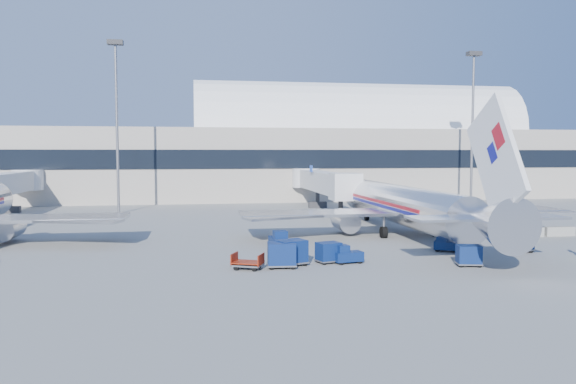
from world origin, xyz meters
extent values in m
plane|color=gray|center=(0.00, 0.00, 0.00)|extent=(260.00, 260.00, 0.00)
cube|color=#B2AA9E|center=(-25.00, 56.00, 6.00)|extent=(170.00, 28.00, 12.00)
cube|color=black|center=(-25.00, 42.05, 7.00)|extent=(170.00, 0.40, 3.00)
cylinder|color=white|center=(20.00, 56.00, 12.00)|extent=(60.00, 18.00, 18.00)
cylinder|color=silver|center=(10.00, 6.00, 2.90)|extent=(3.80, 28.00, 3.80)
sphere|color=silver|center=(10.00, 20.00, 2.90)|extent=(3.72, 3.72, 3.72)
cone|color=silver|center=(10.00, -11.00, 3.30)|extent=(3.80, 6.00, 3.80)
cube|color=#B30D1B|center=(10.00, 7.00, 3.15)|extent=(3.85, 20.16, 0.32)
cube|color=navy|center=(10.00, 7.00, 2.78)|extent=(3.85, 20.16, 0.32)
cube|color=white|center=(10.00, -11.50, 7.70)|extent=(0.35, 7.79, 8.74)
cube|color=silver|center=(10.00, -10.50, 3.50)|extent=(11.00, 3.00, 0.18)
cube|color=silver|center=(10.00, 5.00, 2.30)|extent=(32.00, 5.00, 0.28)
cylinder|color=#B7B7BC|center=(4.50, 6.50, 1.35)|extent=(2.10, 3.80, 2.10)
cylinder|color=#B7B7BC|center=(15.50, 6.50, 1.35)|extent=(2.10, 3.80, 2.10)
cylinder|color=black|center=(10.00, 17.00, 0.45)|extent=(0.40, 0.90, 0.90)
cylinder|color=#B7B7BC|center=(-26.50, 6.50, 1.35)|extent=(2.10, 3.80, 2.10)
cube|color=silver|center=(7.60, 30.00, 4.00)|extent=(2.70, 24.00, 2.70)
cube|color=silver|center=(7.60, 17.80, 4.00)|extent=(3.40, 3.20, 3.20)
cylinder|color=silver|center=(7.60, 41.50, 4.00)|extent=(4.40, 4.40, 3.00)
cube|color=#2D2D30|center=(7.60, 20.00, 1.80)|extent=(0.50, 0.50, 3.00)
cube|color=#2D2D30|center=(7.60, 20.00, 0.45)|extent=(2.60, 1.00, 0.90)
cube|color=#2D2D30|center=(7.60, 33.00, 1.80)|extent=(0.50, 0.50, 3.00)
cube|color=#2D2D30|center=(7.60, 33.00, 0.45)|extent=(2.60, 1.00, 0.90)
cube|color=#1B3B94|center=(6.00, 30.00, 5.80)|extent=(0.12, 1.40, 0.90)
cube|color=silver|center=(-34.40, 30.00, 4.00)|extent=(2.70, 24.00, 2.70)
cylinder|color=silver|center=(-34.40, 41.50, 4.00)|extent=(4.40, 4.40, 3.00)
cube|color=#2D2D30|center=(-34.40, 33.00, 1.80)|extent=(0.50, 0.50, 3.00)
cube|color=#2D2D30|center=(-34.40, 33.00, 0.45)|extent=(2.60, 1.00, 0.90)
cylinder|color=slate|center=(-20.00, 30.00, 11.00)|extent=(0.36, 0.36, 22.00)
cube|color=#2D2D30|center=(-20.00, 30.00, 22.30)|extent=(2.00, 1.20, 0.60)
cylinder|color=slate|center=(30.00, 30.00, 11.00)|extent=(0.36, 0.36, 22.00)
cube|color=#2D2D30|center=(30.00, 30.00, 22.30)|extent=(2.00, 1.20, 0.60)
cube|color=#9E9E96|center=(18.00, 2.00, 0.45)|extent=(3.00, 0.55, 0.90)
cube|color=#9E9E96|center=(21.30, 2.00, 0.45)|extent=(3.00, 0.55, 0.90)
cube|color=#9E9E96|center=(24.60, 2.00, 0.45)|extent=(3.00, 0.55, 0.90)
cube|color=#0A1E51|center=(0.85, -7.54, 0.50)|extent=(2.24, 1.39, 0.68)
cube|color=#0A1E51|center=(0.40, -7.62, 1.05)|extent=(0.96, 1.04, 0.64)
cylinder|color=black|center=(1.49, -7.02, 0.25)|extent=(0.54, 0.28, 0.51)
cube|color=#0A1E51|center=(10.12, -4.20, 0.49)|extent=(2.29, 1.95, 0.67)
cube|color=#0A1E51|center=(9.74, -3.96, 1.03)|extent=(1.15, 1.18, 0.63)
cylinder|color=black|center=(10.94, -4.23, 0.25)|extent=(0.53, 0.43, 0.50)
cube|color=#0A1E51|center=(-3.26, -1.00, 0.60)|extent=(1.44, 2.59, 0.82)
cube|color=#0A1E51|center=(-3.22, -1.54, 1.25)|extent=(1.16, 1.06, 0.76)
cylinder|color=black|center=(-3.82, -0.17, 0.30)|extent=(0.28, 0.63, 0.61)
cube|color=#0A1E51|center=(-0.53, -7.22, 0.85)|extent=(1.91, 1.67, 1.30)
cube|color=slate|center=(-0.53, -7.22, 0.20)|extent=(2.01, 1.74, 0.09)
cylinder|color=black|center=(-0.07, -6.56, 0.18)|extent=(0.39, 0.24, 0.36)
cube|color=#0A1E51|center=(-3.38, -7.71, 1.04)|extent=(2.38, 2.12, 1.59)
cube|color=slate|center=(-3.38, -7.71, 0.24)|extent=(2.50, 2.21, 0.11)
cylinder|color=black|center=(-2.87, -6.88, 0.22)|extent=(0.47, 0.32, 0.44)
cube|color=#0A1E51|center=(-4.18, -8.40, 1.01)|extent=(2.02, 1.63, 1.54)
cube|color=slate|center=(-4.18, -8.40, 0.23)|extent=(2.13, 1.69, 0.11)
cylinder|color=black|center=(-3.39, -7.87, 0.21)|extent=(0.44, 0.20, 0.42)
cube|color=#0A1E51|center=(8.97, -9.98, 0.84)|extent=(1.82, 1.55, 1.29)
cube|color=slate|center=(8.97, -9.98, 0.20)|extent=(1.92, 1.61, 0.09)
cylinder|color=black|center=(9.69, -9.63, 0.18)|extent=(0.38, 0.21, 0.36)
cube|color=#0A1E51|center=(15.62, -5.45, 1.02)|extent=(2.17, 1.82, 1.56)
cube|color=slate|center=(15.62, -5.45, 0.24)|extent=(2.29, 1.89, 0.11)
cylinder|color=black|center=(16.26, -4.73, 0.22)|extent=(0.45, 0.24, 0.43)
cube|color=slate|center=(-6.57, -8.53, 0.32)|extent=(2.42, 2.10, 0.11)
cube|color=maroon|center=(-6.57, -8.53, 0.51)|extent=(2.44, 2.14, 0.07)
cylinder|color=black|center=(-5.77, -8.33, 0.18)|extent=(0.40, 0.29, 0.37)
camera|label=1|loc=(-10.14, -46.53, 8.00)|focal=35.00mm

